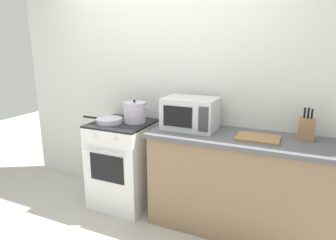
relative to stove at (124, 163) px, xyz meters
The scene contains 9 objects.
back_wall 1.09m from the stove, 29.72° to the left, with size 4.40×0.10×2.50m, color silver.
lower_cabinet_right 1.25m from the stove, ahead, with size 1.64×0.56×0.88m, color #8C7051.
countertop_right 1.33m from the stove, ahead, with size 1.70×0.60×0.04m, color #59595E.
stove is the anchor object (origin of this frame).
stock_pot 0.58m from the stove, 26.53° to the left, with size 0.32×0.23×0.24m.
frying_pan 0.50m from the stove, 145.86° to the right, with size 0.47×0.27×0.05m.
microwave 0.95m from the stove, ahead, with size 0.50×0.37×0.30m.
cutting_board 1.45m from the stove, ahead, with size 0.36×0.26×0.02m, color #997047.
knife_block 1.84m from the stove, ahead, with size 0.13×0.10×0.28m.
Camera 1 is at (1.32, -1.92, 1.70)m, focal length 31.56 mm.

